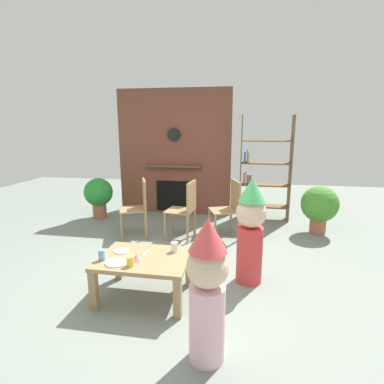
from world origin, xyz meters
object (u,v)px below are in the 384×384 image
(paper_cup_near_right, at_px, (130,261))
(dining_chair_left, at_px, (139,205))
(dining_chair_middle, at_px, (186,207))
(potted_plant_tall, at_px, (320,206))
(coffee_table, at_px, (144,264))
(paper_cup_center, at_px, (102,255))
(dining_chair_right, at_px, (230,206))
(potted_plant_short, at_px, (99,194))
(child_with_cone_hat, at_px, (207,287))
(birthday_cake_slice, at_px, (137,257))
(bookshelf, at_px, (261,174))
(child_in_pink, at_px, (250,228))
(paper_cup_near_left, at_px, (174,247))
(paper_plate_rear, at_px, (116,262))
(paper_plate_front, at_px, (122,251))

(paper_cup_near_right, bearing_deg, dining_chair_left, 107.21)
(dining_chair_middle, bearing_deg, potted_plant_tall, -156.64)
(coffee_table, bearing_deg, potted_plant_tall, 45.95)
(paper_cup_center, xyz_separation_m, dining_chair_right, (1.14, 1.95, 0.03))
(potted_plant_tall, bearing_deg, potted_plant_short, 177.27)
(paper_cup_center, height_order, child_with_cone_hat, child_with_cone_hat)
(coffee_table, height_order, dining_chair_middle, dining_chair_middle)
(birthday_cake_slice, relative_size, child_with_cone_hat, 0.09)
(bookshelf, distance_m, potted_plant_short, 3.03)
(bookshelf, height_order, child_with_cone_hat, bookshelf)
(child_in_pink, bearing_deg, potted_plant_short, -60.24)
(paper_cup_near_left, distance_m, paper_cup_center, 0.73)
(bookshelf, height_order, paper_cup_center, bookshelf)
(paper_plate_rear, bearing_deg, dining_chair_middle, 79.97)
(paper_plate_rear, xyz_separation_m, potted_plant_short, (-1.48, 2.60, 0.03))
(paper_plate_rear, xyz_separation_m, dining_chair_left, (-0.42, 1.83, 0.08))
(dining_chair_left, bearing_deg, potted_plant_tall, 169.87)
(coffee_table, bearing_deg, paper_cup_near_left, 34.40)
(paper_plate_front, height_order, paper_plate_rear, same)
(child_with_cone_hat, bearing_deg, coffee_table, 0.00)
(dining_chair_middle, bearing_deg, paper_plate_rear, 87.43)
(paper_plate_rear, distance_m, potted_plant_tall, 3.40)
(paper_plate_front, xyz_separation_m, birthday_cake_slice, (0.24, -0.19, 0.03))
(paper_cup_center, distance_m, birthday_cake_slice, 0.35)
(coffee_table, distance_m, potted_plant_short, 2.97)
(dining_chair_middle, bearing_deg, child_in_pink, 136.44)
(child_with_cone_hat, bearing_deg, paper_cup_near_right, 11.57)
(bookshelf, relative_size, dining_chair_left, 2.11)
(bookshelf, height_order, dining_chair_middle, bookshelf)
(birthday_cake_slice, xyz_separation_m, dining_chair_right, (0.80, 1.91, 0.05))
(paper_cup_near_left, relative_size, dining_chair_left, 0.11)
(dining_chair_right, bearing_deg, potted_plant_tall, 176.36)
(paper_cup_center, relative_size, birthday_cake_slice, 1.08)
(birthday_cake_slice, bearing_deg, paper_cup_center, -173.74)
(paper_plate_rear, distance_m, child_in_pink, 1.44)
(paper_cup_near_left, relative_size, potted_plant_short, 0.13)
(paper_cup_near_right, distance_m, potted_plant_tall, 3.32)
(child_with_cone_hat, height_order, dining_chair_middle, child_with_cone_hat)
(child_with_cone_hat, height_order, dining_chair_left, child_with_cone_hat)
(birthday_cake_slice, distance_m, dining_chair_right, 2.07)
(child_with_cone_hat, distance_m, dining_chair_right, 2.56)
(dining_chair_right, bearing_deg, dining_chair_middle, -6.86)
(paper_plate_front, height_order, potted_plant_tall, potted_plant_tall)
(potted_plant_tall, bearing_deg, coffee_table, -134.05)
(child_with_cone_hat, height_order, potted_plant_short, child_with_cone_hat)
(bookshelf, xyz_separation_m, child_with_cone_hat, (-0.54, -3.63, -0.27))
(paper_plate_rear, distance_m, birthday_cake_slice, 0.20)
(bookshelf, distance_m, paper_cup_near_left, 2.90)
(paper_cup_center, height_order, paper_plate_front, paper_cup_center)
(paper_cup_near_right, height_order, paper_plate_rear, paper_cup_near_right)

